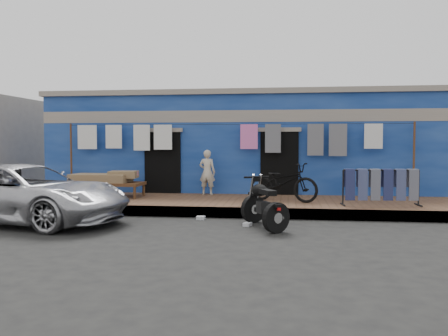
# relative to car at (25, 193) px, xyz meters

# --- Properties ---
(ground) EXTENTS (80.00, 80.00, 0.00)m
(ground) POSITION_rel_car_xyz_m (4.17, -0.26, -0.67)
(ground) COLOR black
(ground) RESTS_ON ground
(sidewalk) EXTENTS (28.00, 3.00, 0.25)m
(sidewalk) POSITION_rel_car_xyz_m (4.17, 2.74, -0.54)
(sidewalk) COLOR brown
(sidewalk) RESTS_ON ground
(curb) EXTENTS (28.00, 0.10, 0.25)m
(curb) POSITION_rel_car_xyz_m (4.17, 1.29, -0.54)
(curb) COLOR gray
(curb) RESTS_ON ground
(building) EXTENTS (12.20, 5.20, 3.36)m
(building) POSITION_rel_car_xyz_m (4.17, 6.73, 1.02)
(building) COLOR navy
(building) RESTS_ON ground
(clothesline) EXTENTS (10.06, 0.06, 2.10)m
(clothesline) POSITION_rel_car_xyz_m (3.96, 3.99, 1.14)
(clothesline) COLOR brown
(clothesline) RESTS_ON sidewalk
(car) EXTENTS (5.04, 2.95, 1.33)m
(car) POSITION_rel_car_xyz_m (0.00, 0.00, 0.00)
(car) COLOR silver
(car) RESTS_ON ground
(seated_person) EXTENTS (0.51, 0.37, 1.32)m
(seated_person) POSITION_rel_car_xyz_m (3.39, 3.89, 0.24)
(seated_person) COLOR beige
(seated_person) RESTS_ON sidewalk
(bicycle) EXTENTS (2.00, 1.38, 1.22)m
(bicycle) POSITION_rel_car_xyz_m (5.60, 2.63, 0.19)
(bicycle) COLOR black
(bicycle) RESTS_ON sidewalk
(motorcycle) EXTENTS (1.77, 2.03, 1.04)m
(motorcycle) POSITION_rel_car_xyz_m (5.23, 0.12, -0.15)
(motorcycle) COLOR black
(motorcycle) RESTS_ON ground
(charpoy) EXTENTS (2.12, 1.11, 0.69)m
(charpoy) POSITION_rel_car_xyz_m (0.72, 3.03, -0.07)
(charpoy) COLOR brown
(charpoy) RESTS_ON sidewalk
(jeans_rack) EXTENTS (1.97, 0.73, 0.91)m
(jeans_rack) POSITION_rel_car_xyz_m (7.94, 2.10, 0.04)
(jeans_rack) COLOR black
(jeans_rack) RESTS_ON sidewalk
(litter_a) EXTENTS (0.19, 0.15, 0.08)m
(litter_a) POSITION_rel_car_xyz_m (3.75, 0.92, -0.63)
(litter_a) COLOR silver
(litter_a) RESTS_ON ground
(litter_b) EXTENTS (0.18, 0.21, 0.09)m
(litter_b) POSITION_rel_car_xyz_m (5.26, 0.94, -0.62)
(litter_b) COLOR silver
(litter_b) RESTS_ON ground
(litter_c) EXTENTS (0.20, 0.22, 0.07)m
(litter_c) POSITION_rel_car_xyz_m (4.88, 0.24, -0.63)
(litter_c) COLOR silver
(litter_c) RESTS_ON ground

